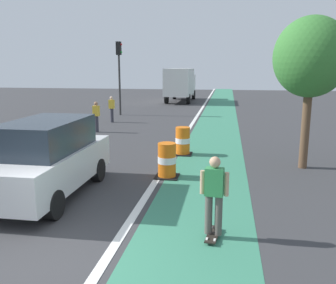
{
  "coord_description": "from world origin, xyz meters",
  "views": [
    {
      "loc": [
        2.96,
        -5.34,
        3.39
      ],
      "look_at": [
        1.18,
        5.48,
        1.1
      ],
      "focal_mm": 38.57,
      "sensor_mm": 36.0,
      "label": 1
    }
  ],
  "objects_px": {
    "skateboarder_on_lane": "(214,195)",
    "pedestrian_waiting": "(112,108)",
    "delivery_truck_down_block": "(181,83)",
    "pedestrian_crossing": "(96,116)",
    "traffic_barrel_mid": "(183,141)",
    "traffic_light_corner": "(119,65)",
    "traffic_barrel_front": "(167,161)",
    "parked_suv_nearest": "(48,158)",
    "street_tree_sidewalk": "(311,58)"
  },
  "relations": [
    {
      "from": "traffic_barrel_mid",
      "to": "street_tree_sidewalk",
      "type": "distance_m",
      "value": 5.45
    },
    {
      "from": "skateboarder_on_lane",
      "to": "traffic_barrel_front",
      "type": "xyz_separation_m",
      "value": [
        -1.59,
        3.87,
        -0.38
      ]
    },
    {
      "from": "traffic_light_corner",
      "to": "delivery_truck_down_block",
      "type": "bearing_deg",
      "value": 74.72
    },
    {
      "from": "traffic_barrel_mid",
      "to": "delivery_truck_down_block",
      "type": "distance_m",
      "value": 22.15
    },
    {
      "from": "traffic_light_corner",
      "to": "traffic_barrel_front",
      "type": "bearing_deg",
      "value": -67.87
    },
    {
      "from": "traffic_barrel_mid",
      "to": "skateboarder_on_lane",
      "type": "bearing_deg",
      "value": -77.95
    },
    {
      "from": "skateboarder_on_lane",
      "to": "pedestrian_waiting",
      "type": "distance_m",
      "value": 16.13
    },
    {
      "from": "parked_suv_nearest",
      "to": "delivery_truck_down_block",
      "type": "height_order",
      "value": "delivery_truck_down_block"
    },
    {
      "from": "pedestrian_crossing",
      "to": "skateboarder_on_lane",
      "type": "bearing_deg",
      "value": -59.42
    },
    {
      "from": "parked_suv_nearest",
      "to": "delivery_truck_down_block",
      "type": "bearing_deg",
      "value": 89.95
    },
    {
      "from": "traffic_light_corner",
      "to": "street_tree_sidewalk",
      "type": "relative_size",
      "value": 1.02
    },
    {
      "from": "parked_suv_nearest",
      "to": "pedestrian_waiting",
      "type": "bearing_deg",
      "value": 100.73
    },
    {
      "from": "street_tree_sidewalk",
      "to": "traffic_light_corner",
      "type": "bearing_deg",
      "value": 129.49
    },
    {
      "from": "traffic_barrel_mid",
      "to": "pedestrian_waiting",
      "type": "relative_size",
      "value": 0.68
    },
    {
      "from": "delivery_truck_down_block",
      "to": "traffic_light_corner",
      "type": "distance_m",
      "value": 11.32
    },
    {
      "from": "traffic_barrel_mid",
      "to": "delivery_truck_down_block",
      "type": "xyz_separation_m",
      "value": [
        -2.93,
        21.92,
        1.31
      ]
    },
    {
      "from": "delivery_truck_down_block",
      "to": "skateboarder_on_lane",
      "type": "bearing_deg",
      "value": -81.31
    },
    {
      "from": "traffic_barrel_front",
      "to": "traffic_light_corner",
      "type": "bearing_deg",
      "value": 112.13
    },
    {
      "from": "street_tree_sidewalk",
      "to": "parked_suv_nearest",
      "type": "bearing_deg",
      "value": -151.42
    },
    {
      "from": "delivery_truck_down_block",
      "to": "pedestrian_crossing",
      "type": "bearing_deg",
      "value": -96.97
    },
    {
      "from": "traffic_barrel_front",
      "to": "street_tree_sidewalk",
      "type": "bearing_deg",
      "value": 22.52
    },
    {
      "from": "traffic_barrel_front",
      "to": "pedestrian_waiting",
      "type": "distance_m",
      "value": 11.95
    },
    {
      "from": "parked_suv_nearest",
      "to": "traffic_barrel_front",
      "type": "relative_size",
      "value": 4.22
    },
    {
      "from": "skateboarder_on_lane",
      "to": "traffic_light_corner",
      "type": "relative_size",
      "value": 0.33
    },
    {
      "from": "pedestrian_waiting",
      "to": "street_tree_sidewalk",
      "type": "xyz_separation_m",
      "value": [
        9.68,
        -8.89,
        2.8
      ]
    },
    {
      "from": "pedestrian_crossing",
      "to": "street_tree_sidewalk",
      "type": "height_order",
      "value": "street_tree_sidewalk"
    },
    {
      "from": "delivery_truck_down_block",
      "to": "traffic_light_corner",
      "type": "xyz_separation_m",
      "value": [
        -2.95,
        -10.8,
        1.65
      ]
    },
    {
      "from": "traffic_barrel_front",
      "to": "delivery_truck_down_block",
      "type": "distance_m",
      "value": 25.16
    },
    {
      "from": "traffic_barrel_mid",
      "to": "pedestrian_waiting",
      "type": "height_order",
      "value": "pedestrian_waiting"
    },
    {
      "from": "traffic_light_corner",
      "to": "pedestrian_crossing",
      "type": "height_order",
      "value": "traffic_light_corner"
    },
    {
      "from": "pedestrian_waiting",
      "to": "traffic_barrel_front",
      "type": "bearing_deg",
      "value": -63.82
    },
    {
      "from": "traffic_barrel_front",
      "to": "delivery_truck_down_block",
      "type": "relative_size",
      "value": 0.14
    },
    {
      "from": "traffic_barrel_front",
      "to": "pedestrian_crossing",
      "type": "height_order",
      "value": "pedestrian_crossing"
    },
    {
      "from": "skateboarder_on_lane",
      "to": "parked_suv_nearest",
      "type": "relative_size",
      "value": 0.37
    },
    {
      "from": "skateboarder_on_lane",
      "to": "pedestrian_crossing",
      "type": "xyz_separation_m",
      "value": [
        -6.57,
        11.12,
        -0.05
      ]
    },
    {
      "from": "parked_suv_nearest",
      "to": "traffic_barrel_mid",
      "type": "relative_size",
      "value": 4.22
    },
    {
      "from": "traffic_barrel_front",
      "to": "traffic_light_corner",
      "type": "relative_size",
      "value": 0.21
    },
    {
      "from": "traffic_light_corner",
      "to": "street_tree_sidewalk",
      "type": "distance_m",
      "value": 15.99
    },
    {
      "from": "traffic_barrel_mid",
      "to": "traffic_light_corner",
      "type": "bearing_deg",
      "value": 117.86
    },
    {
      "from": "delivery_truck_down_block",
      "to": "street_tree_sidewalk",
      "type": "bearing_deg",
      "value": -72.67
    },
    {
      "from": "skateboarder_on_lane",
      "to": "traffic_barrel_mid",
      "type": "relative_size",
      "value": 1.55
    },
    {
      "from": "parked_suv_nearest",
      "to": "traffic_light_corner",
      "type": "relative_size",
      "value": 0.9
    },
    {
      "from": "parked_suv_nearest",
      "to": "pedestrian_crossing",
      "type": "height_order",
      "value": "parked_suv_nearest"
    },
    {
      "from": "parked_suv_nearest",
      "to": "pedestrian_crossing",
      "type": "relative_size",
      "value": 2.86
    },
    {
      "from": "parked_suv_nearest",
      "to": "street_tree_sidewalk",
      "type": "height_order",
      "value": "street_tree_sidewalk"
    },
    {
      "from": "traffic_barrel_front",
      "to": "traffic_light_corner",
      "type": "height_order",
      "value": "traffic_light_corner"
    },
    {
      "from": "traffic_barrel_front",
      "to": "traffic_barrel_mid",
      "type": "height_order",
      "value": "same"
    },
    {
      "from": "parked_suv_nearest",
      "to": "pedestrian_crossing",
      "type": "bearing_deg",
      "value": 102.88
    },
    {
      "from": "parked_suv_nearest",
      "to": "street_tree_sidewalk",
      "type": "distance_m",
      "value": 8.66
    },
    {
      "from": "skateboarder_on_lane",
      "to": "street_tree_sidewalk",
      "type": "xyz_separation_m",
      "value": [
        2.81,
        5.7,
        2.76
      ]
    }
  ]
}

